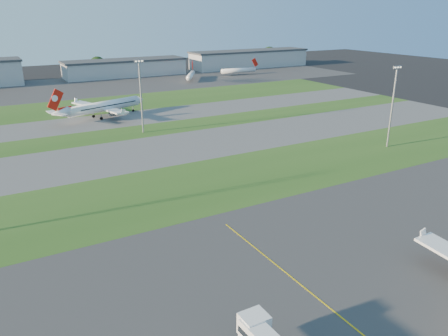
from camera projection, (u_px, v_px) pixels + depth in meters
ground at (299, 315)px, 63.17m from camera, size 700.00×700.00×0.00m
apron_near at (299, 315)px, 63.17m from camera, size 300.00×70.00×0.01m
grass_strip_a at (163, 193)px, 105.75m from camera, size 300.00×34.00×0.01m
taxiway_a at (122, 156)px, 132.78m from camera, size 300.00×32.00×0.01m
grass_strip_b at (101, 137)px, 153.25m from camera, size 300.00×18.00×0.01m
taxiway_b at (86, 124)px, 171.27m from camera, size 300.00×26.00×0.01m
grass_strip_c at (69, 108)px, 198.30m from camera, size 300.00×40.00×0.01m
apron_far at (48, 89)px, 247.44m from camera, size 400.00×80.00×0.01m
yellow_line at (325, 304)px, 65.49m from camera, size 0.25×60.00×0.02m
airliner_taxiing at (104, 107)px, 179.93m from camera, size 39.54×33.40×12.83m
mini_jet_near at (191, 75)px, 278.17m from camera, size 16.31×25.36×9.48m
mini_jet_far at (239, 70)px, 300.93m from camera, size 28.64×4.71×9.48m
light_mast_centre at (141, 92)px, 153.57m from camera, size 3.20×0.70×25.80m
light_mast_east at (393, 102)px, 136.92m from camera, size 3.20×0.70×25.80m
hangar_east at (125, 68)px, 295.60m from camera, size 81.60×23.00×11.20m
hangar_far_east at (250, 59)px, 341.64m from camera, size 96.90×23.00×13.20m
tree_mid_west at (2, 73)px, 269.77m from camera, size 9.90×9.90×10.80m
tree_mid_east at (98, 65)px, 299.72m from camera, size 11.55×11.55×12.60m
tree_east at (197, 61)px, 333.08m from camera, size 10.45×10.45×11.40m
tree_far_east at (269, 54)px, 368.37m from camera, size 12.65×12.65×13.80m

